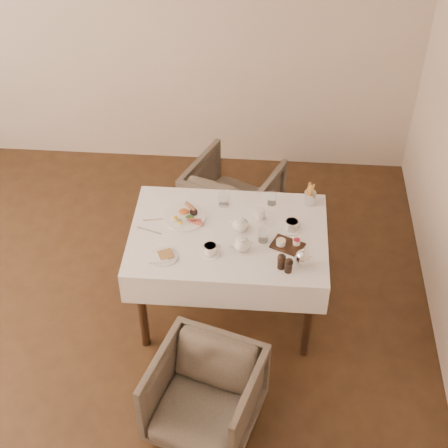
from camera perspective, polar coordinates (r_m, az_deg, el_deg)
table at (r=4.51m, az=0.36°, el=-1.85°), size 1.28×0.88×0.75m
armchair_near at (r=4.20m, az=-1.61°, el=-14.10°), size 0.76×0.78×0.57m
armchair_far at (r=5.42m, az=0.73°, el=2.20°), size 0.85×0.86×0.60m
breakfast_plate at (r=4.55m, az=-3.25°, el=0.65°), size 0.29×0.29×0.04m
side_plate at (r=4.28m, az=-5.11°, el=-2.72°), size 0.18×0.18×0.02m
teapot_centre at (r=4.41m, az=1.36°, el=-0.00°), size 0.16×0.14×0.12m
teapot_front at (r=4.28m, az=1.49°, el=-1.62°), size 0.17×0.14×0.12m
creamer at (r=4.53m, az=2.99°, el=0.87°), size 0.07×0.07×0.07m
teacup_near at (r=4.28m, az=-1.15°, el=-2.12°), size 0.13×0.13×0.06m
teacup_far at (r=4.46m, az=5.65°, el=-0.12°), size 0.14×0.14×0.07m
glass_left at (r=4.61m, az=-0.03°, el=2.07°), size 0.08×0.08×0.10m
glass_mid at (r=4.36m, az=3.30°, el=-0.93°), size 0.08×0.08×0.09m
glass_right at (r=4.64m, az=4.01°, el=2.14°), size 0.08×0.08×0.09m
condiment_board at (r=4.35m, az=5.29°, el=-1.70°), size 0.23×0.20×0.05m
pepper_mill_left at (r=4.19m, az=4.79°, el=-3.10°), size 0.06×0.06×0.11m
pepper_mill_right at (r=4.17m, az=5.40°, el=-3.43°), size 0.07×0.07×0.11m
silver_pot at (r=4.22m, az=6.57°, el=-2.70°), size 0.12×0.10×0.13m
fries_cup at (r=4.65m, az=7.17°, el=2.42°), size 0.08×0.08×0.17m
cutlery_fork at (r=4.55m, az=-5.54°, el=0.38°), size 0.19×0.05×0.00m
cutlery_knife at (r=4.48m, az=-6.24°, el=-0.55°), size 0.17×0.07×0.00m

